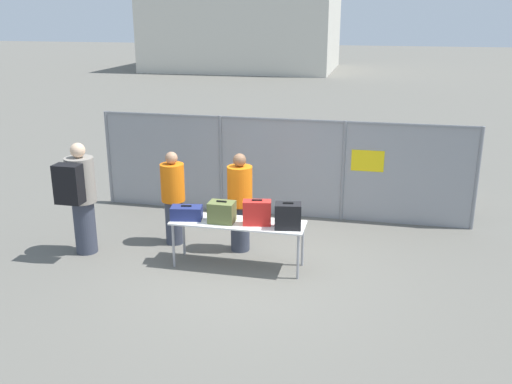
% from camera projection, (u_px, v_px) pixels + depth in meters
% --- Properties ---
extents(ground_plane, '(120.00, 120.00, 0.00)m').
position_uv_depth(ground_plane, '(250.00, 270.00, 8.88)').
color(ground_plane, '#605E56').
extents(fence_section, '(7.24, 0.07, 1.92)m').
position_uv_depth(fence_section, '(281.00, 165.00, 10.96)').
color(fence_section, gray).
rests_on(fence_section, ground_plane).
extents(inspection_table, '(2.08, 0.60, 0.74)m').
position_uv_depth(inspection_table, '(238.00, 226.00, 8.80)').
color(inspection_table, silver).
rests_on(inspection_table, ground_plane).
extents(suitcase_navy, '(0.52, 0.34, 0.23)m').
position_uv_depth(suitcase_navy, '(187.00, 213.00, 8.88)').
color(suitcase_navy, navy).
rests_on(suitcase_navy, inspection_table).
extents(suitcase_olive, '(0.40, 0.29, 0.35)m').
position_uv_depth(suitcase_olive, '(222.00, 212.00, 8.74)').
color(suitcase_olive, '#566033').
rests_on(suitcase_olive, inspection_table).
extents(suitcase_red, '(0.45, 0.28, 0.40)m').
position_uv_depth(suitcase_red, '(257.00, 213.00, 8.63)').
color(suitcase_red, red).
rests_on(suitcase_red, inspection_table).
extents(suitcase_black, '(0.43, 0.32, 0.41)m').
position_uv_depth(suitcase_black, '(288.00, 216.00, 8.48)').
color(suitcase_black, black).
rests_on(suitcase_black, inspection_table).
extents(traveler_hooded, '(0.46, 0.71, 1.86)m').
position_uv_depth(traveler_hooded, '(80.00, 195.00, 9.16)').
color(traveler_hooded, '#383D4C').
rests_on(traveler_hooded, ground_plane).
extents(security_worker_near, '(0.41, 0.41, 1.67)m').
position_uv_depth(security_worker_near, '(240.00, 201.00, 9.36)').
color(security_worker_near, '#383D4C').
rests_on(security_worker_near, ground_plane).
extents(security_worker_far, '(0.40, 0.40, 1.62)m').
position_uv_depth(security_worker_far, '(173.00, 197.00, 9.66)').
color(security_worker_far, '#383D4C').
rests_on(security_worker_far, ground_plane).
extents(utility_trailer, '(3.70, 2.07, 0.64)m').
position_uv_depth(utility_trailer, '(389.00, 178.00, 12.37)').
color(utility_trailer, '#B2B2B7').
rests_on(utility_trailer, ground_plane).
extents(distant_hangar, '(12.13, 8.85, 6.22)m').
position_uv_depth(distant_hangar, '(245.00, 22.00, 38.35)').
color(distant_hangar, beige).
rests_on(distant_hangar, ground_plane).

